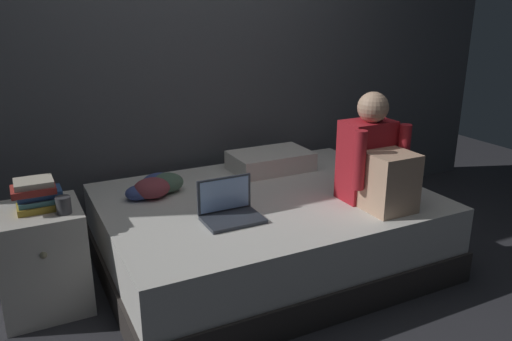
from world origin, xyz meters
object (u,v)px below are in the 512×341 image
person_sitting (376,162)px  pillow (270,161)px  laptop (229,209)px  mug (64,205)px  nightstand (43,259)px  clothes_pile (157,185)px  bed (266,231)px  book_stack (36,194)px

person_sitting → pillow: bearing=106.6°
laptop → mug: size_ratio=3.56×
nightstand → clothes_pile: bearing=16.8°
bed → person_sitting: size_ratio=3.05×
person_sitting → laptop: (-0.86, 0.17, -0.20)m
person_sitting → bed: bearing=143.8°
nightstand → mug: size_ratio=6.41×
pillow → clothes_pile: size_ratio=1.48×
nightstand → pillow: bearing=11.9°
bed → nightstand: bearing=174.8°
pillow → mug: bearing=-162.6°
bed → laptop: laptop is taller
nightstand → person_sitting: 1.94m
book_stack → person_sitting: bearing=-15.4°
nightstand → clothes_pile: 0.77m
mug → nightstand: bearing=137.3°
person_sitting → book_stack: 1.87m
pillow → laptop: bearing=-132.8°
person_sitting → clothes_pile: bearing=147.4°
person_sitting → clothes_pile: size_ratio=1.73×
person_sitting → mug: size_ratio=7.28×
nightstand → person_sitting: (1.82, -0.50, 0.43)m
laptop → book_stack: 1.01m
nightstand → bed: bearing=-5.2°
laptop → clothes_pile: size_ratio=0.84×
pillow → person_sitting: bearing=-73.4°
book_stack → mug: 0.17m
nightstand → laptop: (0.96, -0.33, 0.23)m
bed → book_stack: (-1.28, 0.12, 0.43)m
laptop → clothes_pile: laptop is taller
clothes_pile → laptop: bearing=-65.0°
nightstand → laptop: 1.04m
clothes_pile → book_stack: bearing=-162.7°
book_stack → bed: bearing=-5.2°
laptop → mug: (-0.83, 0.21, 0.10)m
bed → nightstand: (-1.30, 0.12, 0.06)m
nightstand → pillow: pillow is taller
bed → nightstand: size_ratio=3.46×
laptop → book_stack: book_stack is taller
bed → clothes_pile: clothes_pile is taller
person_sitting → book_stack: person_sitting is taller
nightstand → book_stack: 0.37m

